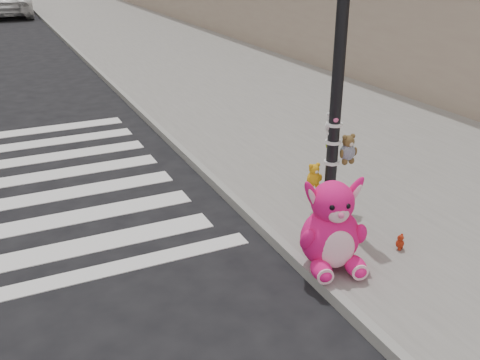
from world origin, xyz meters
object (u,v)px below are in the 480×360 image
signal_pole (337,99)px  red_teddy (400,242)px  car_white_near (7,3)px  pink_bunny (332,231)px

signal_pole → red_teddy: signal_pole is taller
red_teddy → car_white_near: car_white_near is taller
red_teddy → signal_pole: bearing=72.6°
signal_pole → car_white_near: bearing=95.2°
signal_pole → pink_bunny: (-0.83, -1.24, -1.17)m
pink_bunny → red_teddy: 1.07m
signal_pole → car_white_near: 28.90m
pink_bunny → red_teddy: pink_bunny is taller
signal_pole → pink_bunny: size_ratio=3.50×
signal_pole → red_teddy: (0.18, -1.31, -1.54)m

